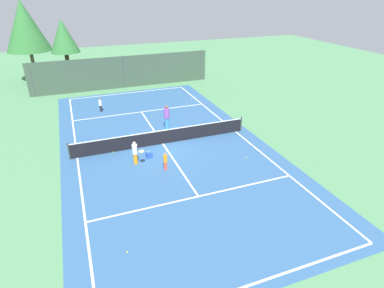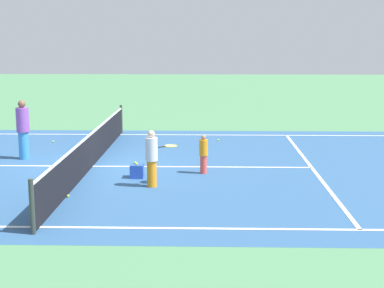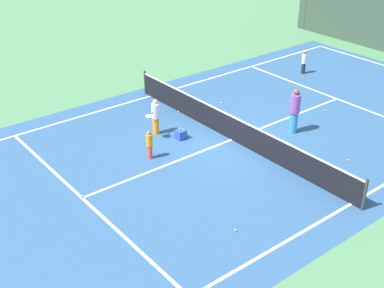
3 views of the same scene
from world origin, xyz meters
name	(u,v)px [view 1 (image 1 of 3)]	position (x,y,z in m)	size (l,w,h in m)	color
ground_plane	(163,144)	(0.00, 0.00, 0.00)	(80.00, 80.00, 0.00)	#4C8456
court_surface	(163,144)	(0.00, 0.00, 0.00)	(13.00, 25.00, 0.01)	#2D5684
tennis_net	(163,137)	(0.00, 0.00, 0.51)	(11.90, 0.10, 1.10)	#333833
perimeter_fence	(123,72)	(0.00, 14.00, 1.60)	(18.00, 0.12, 3.20)	#384C3D
tree_0	(63,37)	(-5.13, 16.03, 5.04)	(2.80, 2.80, 6.67)	brown
tree_1	(25,26)	(-8.62, 19.71, 5.79)	(4.48, 4.48, 8.29)	brown
player_0	(167,117)	(1.01, 2.32, 0.94)	(0.39, 0.39, 1.83)	#388CD8
player_1	(135,152)	(-2.24, -1.98, 0.75)	(0.68, 0.85, 1.45)	orange
player_2	(165,161)	(-0.78, -3.26, 0.56)	(0.23, 0.23, 1.09)	#E54C3F
player_3	(100,105)	(-3.14, 7.73, 0.59)	(0.25, 0.25, 1.15)	#232328
ball_crate	(149,154)	(-1.30, -1.47, 0.18)	(0.36, 0.35, 0.43)	blue
tennis_ball_0	(113,152)	(-3.30, -0.06, 0.03)	(0.07, 0.07, 0.07)	#CCE533
tennis_ball_1	(116,138)	(-2.84, 1.99, 0.03)	(0.07, 0.07, 0.07)	#CCE533
tennis_ball_2	(152,117)	(0.54, 4.89, 0.03)	(0.07, 0.07, 0.07)	#CCE533
tennis_ball_3	(127,252)	(-4.08, -8.89, 0.03)	(0.07, 0.07, 0.07)	#CCE533
tennis_ball_4	(168,92)	(3.78, 10.93, 0.03)	(0.07, 0.07, 0.07)	#CCE533
tennis_ball_5	(247,158)	(4.27, -3.76, 0.03)	(0.07, 0.07, 0.07)	#CCE533
tennis_ball_6	(191,100)	(5.02, 7.85, 0.03)	(0.07, 0.07, 0.07)	#CCE533
tennis_ball_7	(203,124)	(3.79, 2.15, 0.03)	(0.07, 0.07, 0.07)	#CCE533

